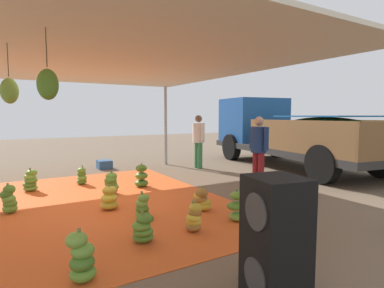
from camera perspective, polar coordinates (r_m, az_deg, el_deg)
ground_plane at (r=7.77m, az=5.60°, el=-7.64°), size 40.00×40.00×0.00m
tarp_orange at (r=6.51m, az=-16.61°, el=-10.32°), size 6.28×4.70×0.01m
tent_canopy at (r=6.32m, az=-18.14°, el=13.95°), size 8.00×7.00×2.80m
banana_bunch_0 at (r=6.42m, az=-30.48°, el=-8.82°), size 0.31×0.33×0.54m
banana_bunch_1 at (r=4.74m, az=0.40°, el=-13.40°), size 0.32×0.32×0.48m
banana_bunch_2 at (r=7.09m, az=-14.58°, el=-7.11°), size 0.41×0.41×0.51m
banana_bunch_3 at (r=5.40m, az=-9.05°, el=-11.26°), size 0.32×0.32×0.45m
banana_bunch_4 at (r=8.02m, az=-27.44°, el=-6.06°), size 0.39×0.39×0.54m
banana_bunch_5 at (r=6.00m, az=-14.88°, el=-9.64°), size 0.43×0.43×0.46m
banana_bunch_6 at (r=5.26m, az=8.24°, el=-11.37°), size 0.38×0.40×0.53m
banana_bunch_7 at (r=3.61m, az=-19.59°, el=-19.11°), size 0.35×0.37×0.57m
banana_bunch_8 at (r=5.73m, az=1.88°, el=-10.18°), size 0.39×0.39×0.44m
banana_bunch_9 at (r=7.65m, az=-9.24°, el=-5.92°), size 0.46×0.46×0.57m
banana_bunch_10 at (r=4.41m, az=-8.95°, el=-15.12°), size 0.42×0.42×0.45m
banana_bunch_11 at (r=8.28m, az=-19.53°, el=-5.64°), size 0.34×0.31×0.48m
cargo_truck_main at (r=11.17m, az=17.17°, el=2.23°), size 7.15×3.35×2.40m
worker_0 at (r=10.18m, az=1.19°, el=1.22°), size 0.64×0.39×1.74m
worker_1 at (r=7.76m, az=12.11°, el=-0.31°), size 0.62×0.38×1.70m
speaker_stack at (r=3.07m, az=14.97°, el=-16.65°), size 0.59×0.56×1.17m
crate_0 at (r=10.55m, az=-15.73°, el=-3.63°), size 0.48×0.43×0.28m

